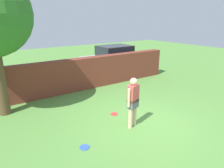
# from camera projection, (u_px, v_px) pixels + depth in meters

# --- Properties ---
(ground_plane) EXTENTS (40.00, 40.00, 0.00)m
(ground_plane) POSITION_uv_depth(u_px,v_px,m) (143.00, 123.00, 6.70)
(ground_plane) COLOR #568C3D
(brick_wall) EXTENTS (12.95, 0.50, 1.52)m
(brick_wall) POSITION_uv_depth(u_px,v_px,m) (54.00, 78.00, 8.98)
(brick_wall) COLOR brown
(brick_wall) RESTS_ON ground
(person) EXTENTS (0.52, 0.31, 1.62)m
(person) POSITION_uv_depth(u_px,v_px,m) (133.00, 100.00, 6.21)
(person) COLOR beige
(person) RESTS_ON ground
(car) EXTENTS (4.24, 2.01, 1.72)m
(car) POSITION_uv_depth(u_px,v_px,m) (115.00, 59.00, 12.69)
(car) COLOR #B7B7BC
(car) RESTS_ON ground
(frisbee_red) EXTENTS (0.27, 0.27, 0.02)m
(frisbee_red) POSITION_uv_depth(u_px,v_px,m) (114.00, 114.00, 7.30)
(frisbee_red) COLOR red
(frisbee_red) RESTS_ON ground
(frisbee_blue) EXTENTS (0.27, 0.27, 0.02)m
(frisbee_blue) POSITION_uv_depth(u_px,v_px,m) (85.00, 147.00, 5.41)
(frisbee_blue) COLOR blue
(frisbee_blue) RESTS_ON ground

